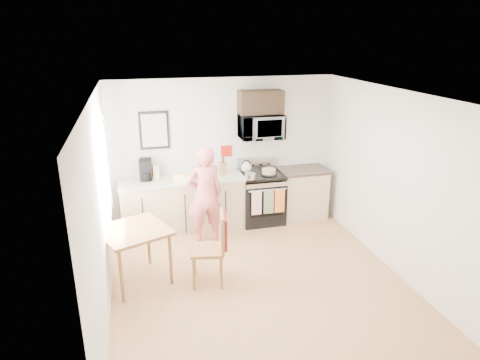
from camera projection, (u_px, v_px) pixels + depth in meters
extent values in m
plane|color=#AD7243|center=(259.00, 282.00, 6.00)|extent=(4.60, 4.60, 0.00)
cube|color=white|center=(224.00, 151.00, 7.68)|extent=(4.00, 0.04, 2.60)
cube|color=white|center=(342.00, 295.00, 3.47)|extent=(4.00, 0.04, 2.60)
cube|color=white|center=(101.00, 211.00, 5.11)|extent=(0.04, 4.60, 2.60)
cube|color=white|center=(396.00, 183.00, 6.04)|extent=(0.04, 4.60, 2.60)
cube|color=white|center=(262.00, 95.00, 5.15)|extent=(4.00, 4.60, 0.04)
cube|color=white|center=(103.00, 171.00, 5.77)|extent=(0.02, 1.40, 1.50)
cube|color=white|center=(104.00, 171.00, 5.77)|extent=(0.01, 1.30, 1.40)
cube|color=tan|center=(183.00, 205.00, 7.50)|extent=(2.10, 0.60, 0.90)
cube|color=beige|center=(182.00, 180.00, 7.35)|extent=(2.14, 0.64, 0.04)
cube|color=tan|center=(302.00, 194.00, 8.02)|extent=(0.84, 0.60, 0.90)
cube|color=black|center=(303.00, 170.00, 7.87)|extent=(0.88, 0.64, 0.04)
cube|color=black|center=(261.00, 201.00, 7.83)|extent=(0.76, 0.65, 0.77)
cube|color=black|center=(267.00, 205.00, 7.52)|extent=(0.61, 0.02, 0.45)
cube|color=silver|center=(267.00, 187.00, 7.42)|extent=(0.74, 0.02, 0.14)
cylinder|color=silver|center=(268.00, 190.00, 7.39)|extent=(0.68, 0.02, 0.02)
cube|color=black|center=(262.00, 175.00, 7.66)|extent=(0.76, 0.65, 0.04)
cube|color=silver|center=(258.00, 163.00, 7.87)|extent=(0.76, 0.08, 0.24)
cube|color=white|center=(257.00, 203.00, 7.41)|extent=(0.18, 0.02, 0.44)
cube|color=#556A46|center=(269.00, 202.00, 7.46)|extent=(0.18, 0.02, 0.44)
cube|color=#B8591B|center=(280.00, 201.00, 7.50)|extent=(0.18, 0.02, 0.44)
imported|color=silver|center=(261.00, 127.00, 7.48)|extent=(0.76, 0.51, 0.42)
cube|color=black|center=(261.00, 102.00, 7.38)|extent=(0.76, 0.35, 0.40)
cube|color=black|center=(154.00, 130.00, 7.24)|extent=(0.50, 0.03, 0.65)
cube|color=#B9BEB3|center=(154.00, 130.00, 7.22)|extent=(0.42, 0.01, 0.56)
cube|color=#A1180D|center=(226.00, 151.00, 7.68)|extent=(0.20, 0.02, 0.20)
imported|color=#B83243|center=(205.00, 195.00, 6.95)|extent=(0.63, 0.44, 1.64)
cube|color=brown|center=(133.00, 231.00, 5.78)|extent=(0.85, 0.85, 0.04)
cylinder|color=brown|center=(121.00, 276.00, 5.45)|extent=(0.05, 0.05, 0.76)
cylinder|color=brown|center=(171.00, 260.00, 5.84)|extent=(0.05, 0.05, 0.76)
cylinder|color=brown|center=(102.00, 254.00, 5.98)|extent=(0.05, 0.05, 0.76)
cylinder|color=brown|center=(148.00, 240.00, 6.38)|extent=(0.05, 0.05, 0.76)
cube|color=brown|center=(207.00, 250.00, 5.84)|extent=(0.51, 0.51, 0.04)
cube|color=brown|center=(222.00, 231.00, 5.76)|extent=(0.12, 0.44, 0.53)
cube|color=#560E11|center=(224.00, 230.00, 5.76)|extent=(0.13, 0.40, 0.44)
cylinder|color=brown|center=(194.00, 275.00, 5.73)|extent=(0.04, 0.04, 0.48)
cylinder|color=brown|center=(222.00, 273.00, 5.76)|extent=(0.04, 0.04, 0.48)
cylinder|color=brown|center=(194.00, 261.00, 6.09)|extent=(0.04, 0.04, 0.48)
cylinder|color=brown|center=(221.00, 260.00, 6.11)|extent=(0.04, 0.04, 0.48)
cube|color=brown|center=(223.00, 168.00, 7.55)|extent=(0.11, 0.14, 0.21)
cylinder|color=#A1180D|center=(203.00, 169.00, 7.60)|extent=(0.13, 0.13, 0.16)
imported|color=white|center=(153.00, 176.00, 7.37)|extent=(0.26, 0.26, 0.06)
cube|color=tan|center=(156.00, 172.00, 7.29)|extent=(0.11, 0.11, 0.25)
cube|color=black|center=(146.00, 169.00, 7.25)|extent=(0.22, 0.26, 0.36)
cylinder|color=black|center=(146.00, 176.00, 7.18)|extent=(0.13, 0.13, 0.13)
cube|color=#E3C577|center=(184.00, 177.00, 7.24)|extent=(0.37, 0.28, 0.12)
cylinder|color=black|center=(269.00, 174.00, 7.62)|extent=(0.29, 0.29, 0.02)
cylinder|color=tan|center=(269.00, 171.00, 7.60)|extent=(0.24, 0.24, 0.08)
sphere|color=white|center=(246.00, 167.00, 7.70)|extent=(0.19, 0.19, 0.19)
cone|color=white|center=(246.00, 162.00, 7.66)|extent=(0.06, 0.06, 0.06)
torus|color=black|center=(246.00, 164.00, 7.68)|extent=(0.17, 0.02, 0.17)
cylinder|color=silver|center=(250.00, 176.00, 7.37)|extent=(0.20, 0.20, 0.10)
cylinder|color=black|center=(249.00, 177.00, 7.22)|extent=(0.08, 0.17, 0.02)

